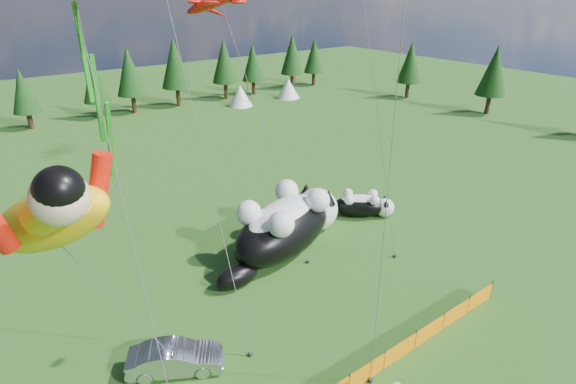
% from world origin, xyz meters
% --- Properties ---
extents(ground, '(160.00, 160.00, 0.00)m').
position_xyz_m(ground, '(0.00, 0.00, 0.00)').
color(ground, black).
rests_on(ground, ground).
extents(tree_line, '(90.00, 4.00, 8.00)m').
position_xyz_m(tree_line, '(0.00, 45.00, 4.00)').
color(tree_line, black).
rests_on(tree_line, ground).
extents(festival_tents, '(50.00, 3.20, 2.80)m').
position_xyz_m(festival_tents, '(11.00, 40.00, 1.40)').
color(festival_tents, white).
rests_on(festival_tents, ground).
extents(cat_large, '(10.26, 5.90, 3.80)m').
position_xyz_m(cat_large, '(5.51, 7.10, 1.81)').
color(cat_large, black).
rests_on(cat_large, ground).
extents(cat_small, '(4.14, 3.68, 1.78)m').
position_xyz_m(cat_small, '(12.36, 7.53, 0.85)').
color(cat_small, black).
rests_on(cat_small, ground).
extents(car, '(4.08, 3.08, 1.29)m').
position_xyz_m(car, '(-3.96, 2.19, 0.64)').
color(car, '#B3B2B7').
rests_on(car, ground).
extents(superhero_kite, '(6.78, 6.87, 12.65)m').
position_xyz_m(superhero_kite, '(-7.62, -1.75, 10.02)').
color(superhero_kite, yellow).
rests_on(superhero_kite, ground).
extents(gecko_kite, '(6.17, 11.47, 16.14)m').
position_xyz_m(gecko_kite, '(4.99, 13.24, 13.98)').
color(gecko_kite, red).
rests_on(gecko_kite, ground).
extents(diamond_kite_c, '(1.64, 1.61, 15.65)m').
position_xyz_m(diamond_kite_c, '(3.20, -2.03, 14.13)').
color(diamond_kite_c, blue).
rests_on(diamond_kite_c, ground).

